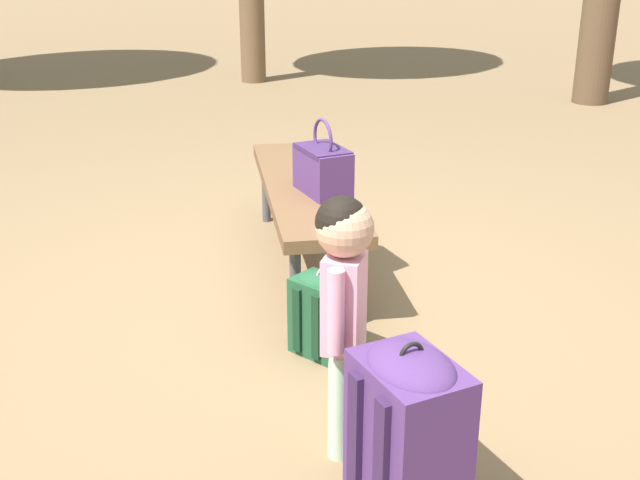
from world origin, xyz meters
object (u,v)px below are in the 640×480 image
handbag (323,168)px  backpack_large (409,428)px  park_bench (305,193)px  child_standing (344,288)px  backpack_small (321,311)px

handbag → backpack_large: handbag is taller
park_bench → handbag: handbag is taller
park_bench → child_standing: child_standing is taller
park_bench → backpack_large: (1.88, 0.41, -0.11)m
handbag → backpack_small: bearing=1.5°
park_bench → handbag: 0.26m
handbag → child_standing: bearing=4.6°
backpack_small → child_standing: bearing=8.2°
handbag → backpack_small: 0.86m
child_standing → backpack_small: 0.78m
backpack_small → park_bench: bearing=-172.9°
park_bench → child_standing: (1.59, 0.21, 0.21)m
handbag → backpack_large: (1.72, 0.31, -0.29)m
child_standing → handbag: bearing=-175.4°
handbag → park_bench: bearing=-149.5°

